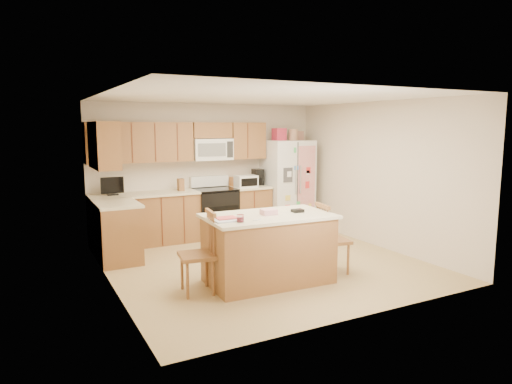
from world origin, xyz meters
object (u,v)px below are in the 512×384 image
refrigerator (287,184)px  windsor_chair_right (331,240)px  island (268,248)px  windsor_chair_left (199,255)px  stove (215,212)px  windsor_chair_back (255,241)px

refrigerator → windsor_chair_right: bearing=-108.9°
island → refrigerator: bearing=54.0°
windsor_chair_left → windsor_chair_right: bearing=-3.6°
stove → windsor_chair_left: size_ratio=1.09×
windsor_chair_back → windsor_chair_left: bearing=-152.8°
island → windsor_chair_back: bearing=79.2°
island → windsor_chair_left: (-0.96, 0.06, 0.03)m
refrigerator → island: size_ratio=1.18×
stove → refrigerator: (1.57, -0.06, 0.45)m
refrigerator → windsor_chair_right: refrigerator is taller
refrigerator → windsor_chair_right: (-0.93, -2.71, -0.45)m
stove → windsor_chair_right: size_ratio=1.13×
windsor_chair_back → windsor_chair_right: windsor_chair_right is taller
refrigerator → windsor_chair_back: bearing=-131.5°
windsor_chair_left → windsor_chair_right: 1.96m
windsor_chair_left → windsor_chair_back: 1.21m
refrigerator → island: refrigerator is taller
stove → windsor_chair_right: stove is taller
stove → island: 2.73m
stove → island: (-0.35, -2.71, -0.01)m
windsor_chair_left → windsor_chair_right: (1.95, -0.12, -0.02)m
refrigerator → windsor_chair_right: 2.90m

